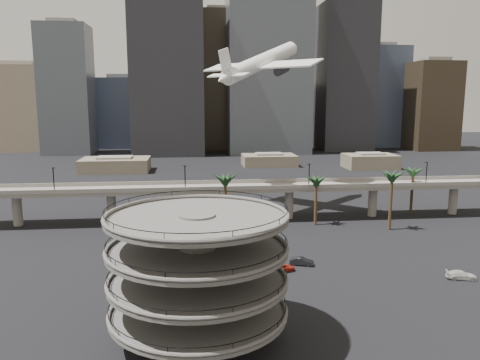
{
  "coord_description": "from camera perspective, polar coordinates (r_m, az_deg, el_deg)",
  "views": [
    {
      "loc": [
        -13.68,
        -58.71,
        29.85
      ],
      "look_at": [
        -4.39,
        28.0,
        14.78
      ],
      "focal_mm": 35.0,
      "sensor_mm": 36.0,
      "label": 1
    }
  ],
  "objects": [
    {
      "name": "palm_trees",
      "position": [
        113.37,
        12.04,
        0.17
      ],
      "size": [
        54.4,
        18.4,
        14.0
      ],
      "color": "#48371E",
      "rests_on": "ground"
    },
    {
      "name": "skyline",
      "position": [
        277.47,
        -0.16,
        11.87
      ],
      "size": [
        269.0,
        86.0,
        109.16
      ],
      "color": "#846E5B",
      "rests_on": "ground"
    },
    {
      "name": "low_buildings",
      "position": [
        203.84,
        -0.27,
        2.2
      ],
      "size": [
        135.0,
        27.5,
        6.8
      ],
      "color": "#645949",
      "rests_on": "ground"
    },
    {
      "name": "car_a",
      "position": [
        83.53,
        5.17,
        -10.61
      ],
      "size": [
        4.88,
        3.22,
        1.54
      ],
      "primitive_type": "imported",
      "rotation": [
        0.0,
        0.0,
        1.91
      ],
      "color": "#9F2516",
      "rests_on": "ground"
    },
    {
      "name": "parking_ramp",
      "position": [
        58.25,
        -5.16,
        -10.33
      ],
      "size": [
        22.2,
        22.2,
        17.35
      ],
      "color": "#514F4C",
      "rests_on": "ground"
    },
    {
      "name": "ground",
      "position": [
        67.26,
        6.54,
        -16.61
      ],
      "size": [
        700.0,
        700.0,
        0.0
      ],
      "primitive_type": "plane",
      "color": "black",
      "rests_on": "ground"
    },
    {
      "name": "car_b",
      "position": [
        87.17,
        7.52,
        -9.81
      ],
      "size": [
        4.62,
        2.91,
        1.44
      ],
      "primitive_type": "imported",
      "rotation": [
        0.0,
        0.0,
        1.23
      ],
      "color": "black",
      "rests_on": "ground"
    },
    {
      "name": "airborne_jet",
      "position": [
        127.56,
        2.63,
        14.1
      ],
      "size": [
        29.7,
        30.82,
        14.95
      ],
      "rotation": [
        0.0,
        -0.3,
        0.83
      ],
      "color": "white",
      "rests_on": "ground"
    },
    {
      "name": "overpass",
      "position": [
        116.71,
        0.73,
        -1.32
      ],
      "size": [
        130.0,
        9.3,
        14.7
      ],
      "color": "gray",
      "rests_on": "ground"
    },
    {
      "name": "car_c",
      "position": [
        88.43,
        25.37,
        -10.42
      ],
      "size": [
        5.2,
        3.05,
        1.42
      ],
      "primitive_type": "imported",
      "rotation": [
        0.0,
        0.0,
        1.34
      ],
      "color": "silver",
      "rests_on": "ground"
    }
  ]
}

